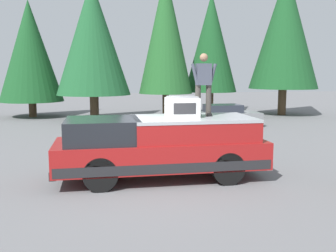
{
  "coord_description": "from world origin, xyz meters",
  "views": [
    {
      "loc": [
        -9.56,
        1.02,
        2.81
      ],
      "look_at": [
        0.89,
        -0.89,
        1.35
      ],
      "focal_mm": 41.13,
      "sensor_mm": 36.0,
      "label": 1
    }
  ],
  "objects_px": {
    "parked_car_grey": "(221,115)",
    "compressor_unit": "(182,107)",
    "person_on_truck_bed": "(204,83)",
    "pickup_truck": "(161,146)"
  },
  "relations": [
    {
      "from": "compressor_unit",
      "to": "parked_car_grey",
      "type": "relative_size",
      "value": 0.2
    },
    {
      "from": "pickup_truck",
      "to": "compressor_unit",
      "type": "height_order",
      "value": "compressor_unit"
    },
    {
      "from": "compressor_unit",
      "to": "parked_car_grey",
      "type": "bearing_deg",
      "value": -23.95
    },
    {
      "from": "compressor_unit",
      "to": "person_on_truck_bed",
      "type": "relative_size",
      "value": 0.5
    },
    {
      "from": "pickup_truck",
      "to": "person_on_truck_bed",
      "type": "bearing_deg",
      "value": -81.89
    },
    {
      "from": "pickup_truck",
      "to": "parked_car_grey",
      "type": "xyz_separation_m",
      "value": [
        9.55,
        -4.84,
        -0.29
      ]
    },
    {
      "from": "person_on_truck_bed",
      "to": "parked_car_grey",
      "type": "distance_m",
      "value": 10.24
    },
    {
      "from": "pickup_truck",
      "to": "parked_car_grey",
      "type": "height_order",
      "value": "pickup_truck"
    },
    {
      "from": "person_on_truck_bed",
      "to": "parked_car_grey",
      "type": "relative_size",
      "value": 0.41
    },
    {
      "from": "parked_car_grey",
      "to": "compressor_unit",
      "type": "bearing_deg",
      "value": 156.05
    }
  ]
}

